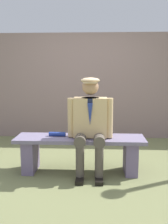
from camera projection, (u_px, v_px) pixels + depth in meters
The scene contains 5 objects.
ground_plane at pixel (80, 171), 3.54m from camera, with size 30.00×30.00×0.00m, color olive.
bench at pixel (80, 149), 3.49m from camera, with size 1.77×0.46×0.50m.
seated_man at pixel (90, 121), 3.36m from camera, with size 0.61×0.58×1.31m.
rolled_magazine at pixel (57, 134), 3.51m from camera, with size 0.06×0.06×0.23m, color navy.
stadium_wall at pixel (86, 86), 5.36m from camera, with size 12.00×0.24×2.17m, color gray.
Camera 1 is at (-0.23, 3.36, 1.38)m, focal length 40.39 mm.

